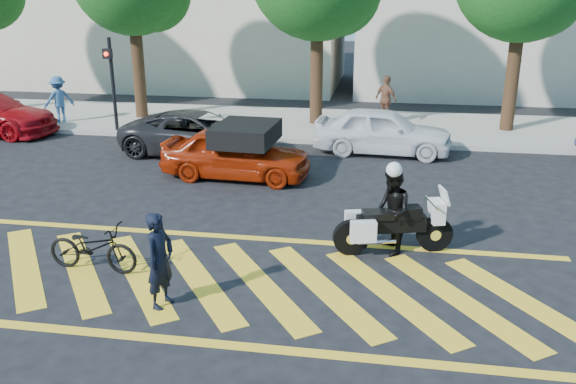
% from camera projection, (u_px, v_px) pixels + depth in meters
% --- Properties ---
extents(ground, '(90.00, 90.00, 0.00)m').
position_uv_depth(ground, '(232.00, 282.00, 10.51)').
color(ground, black).
rests_on(ground, ground).
extents(sidewalk, '(60.00, 5.00, 0.15)m').
position_uv_depth(sidewalk, '(316.00, 125.00, 21.68)').
color(sidewalk, '#9E998E').
rests_on(sidewalk, ground).
extents(crosswalk, '(12.33, 4.00, 0.01)m').
position_uv_depth(crosswalk, '(230.00, 281.00, 10.52)').
color(crosswalk, yellow).
rests_on(crosswalk, ground).
extents(signal_pole, '(0.28, 0.43, 3.20)m').
position_uv_depth(signal_pole, '(112.00, 77.00, 19.96)').
color(signal_pole, black).
rests_on(signal_pole, ground).
extents(officer_bike, '(0.51, 0.65, 1.58)m').
position_uv_depth(officer_bike, '(160.00, 260.00, 9.50)').
color(officer_bike, black).
rests_on(officer_bike, ground).
extents(bicycle, '(1.73, 0.71, 0.89)m').
position_uv_depth(bicycle, '(93.00, 247.00, 10.80)').
color(bicycle, black).
rests_on(bicycle, ground).
extents(police_motorcycle, '(2.26, 1.03, 1.02)m').
position_uv_depth(police_motorcycle, '(392.00, 226.00, 11.47)').
color(police_motorcycle, black).
rests_on(police_motorcycle, ground).
extents(officer_moto, '(0.82, 0.94, 1.66)m').
position_uv_depth(officer_moto, '(392.00, 212.00, 11.39)').
color(officer_moto, black).
rests_on(officer_moto, ground).
extents(red_convertible, '(3.98, 1.80, 1.32)m').
position_uv_depth(red_convertible, '(236.00, 153.00, 15.88)').
color(red_convertible, '#992107').
rests_on(red_convertible, ground).
extents(parked_mid_left, '(4.75, 2.49, 1.27)m').
position_uv_depth(parked_mid_left, '(199.00, 134.00, 18.03)').
color(parked_mid_left, black).
rests_on(parked_mid_left, ground).
extents(parked_mid_right, '(4.16, 1.88, 1.38)m').
position_uv_depth(parked_mid_right, '(383.00, 131.00, 18.12)').
color(parked_mid_right, white).
rests_on(parked_mid_right, ground).
extents(pedestrian_left, '(1.17, 1.15, 1.61)m').
position_uv_depth(pedestrian_left, '(59.00, 99.00, 21.52)').
color(pedestrian_left, '#315A88').
rests_on(pedestrian_left, sidewalk).
extents(pedestrian_right, '(0.98, 0.96, 1.65)m').
position_uv_depth(pedestrian_right, '(386.00, 99.00, 21.41)').
color(pedestrian_right, brown).
rests_on(pedestrian_right, sidewalk).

